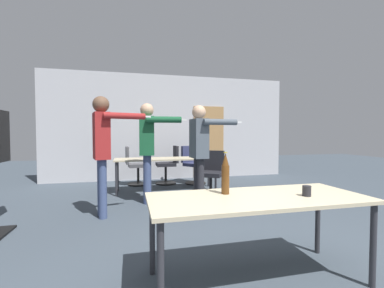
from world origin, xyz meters
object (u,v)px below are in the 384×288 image
object	(u,v)px
office_chair_far_right	(169,166)
beer_bottle	(225,174)
office_chair_far_left	(193,166)
person_left_plaid	(102,143)
person_center_tall	(200,145)
office_chair_side_rolled	(212,175)
drink_cup	(307,191)
person_far_watching	(148,143)
office_chair_mid_tucked	(135,167)

from	to	relation	value
office_chair_far_right	beer_bottle	bearing A→B (deg)	176.91
beer_bottle	office_chair_far_left	bearing A→B (deg)	79.90
person_left_plaid	office_chair_far_right	world-z (taller)	person_left_plaid
office_chair_far_left	office_chair_far_right	bearing A→B (deg)	-46.83
office_chair_far_right	person_center_tall	bearing A→B (deg)	-175.71
office_chair_side_rolled	drink_cup	bearing A→B (deg)	119.98
office_chair_far_left	person_center_tall	bearing A→B (deg)	42.72
person_center_tall	person_left_plaid	bearing A→B (deg)	-86.72
office_chair_side_rolled	person_left_plaid	bearing A→B (deg)	58.09
person_far_watching	office_chair_mid_tucked	bearing A→B (deg)	-167.74
office_chair_far_left	beer_bottle	size ratio (longest dim) A/B	2.57
office_chair_side_rolled	beer_bottle	distance (m)	3.03
office_chair_mid_tucked	office_chair_side_rolled	size ratio (longest dim) A/B	1.04
office_chair_mid_tucked	drink_cup	bearing A→B (deg)	12.23
office_chair_mid_tucked	person_left_plaid	bearing A→B (deg)	-16.26
person_far_watching	drink_cup	size ratio (longest dim) A/B	20.35
office_chair_far_left	office_chair_side_rolled	xyz separation A→B (m)	(0.07, -1.30, -0.03)
person_far_watching	office_chair_far_left	world-z (taller)	person_far_watching
office_chair_far_right	office_chair_far_left	world-z (taller)	office_chair_far_right
person_left_plaid	office_chair_mid_tucked	distance (m)	2.54
office_chair_far_right	beer_bottle	xyz separation A→B (m)	(-0.14, -4.29, 0.45)
office_chair_far_right	office_chair_side_rolled	distance (m)	1.57
office_chair_side_rolled	office_chair_far_right	bearing A→B (deg)	-31.07
drink_cup	office_chair_far_left	bearing A→B (deg)	88.66
person_far_watching	office_chair_side_rolled	xyz separation A→B (m)	(1.31, 0.26, -0.68)
person_far_watching	drink_cup	world-z (taller)	person_far_watching
person_center_tall	office_chair_mid_tucked	world-z (taller)	person_center_tall
person_far_watching	office_chair_far_left	xyz separation A→B (m)	(1.23, 1.56, -0.64)
office_chair_far_left	office_chair_side_rolled	bearing A→B (deg)	56.74
office_chair_far_left	office_chair_mid_tucked	bearing A→B (deg)	-42.33
person_center_tall	person_far_watching	distance (m)	0.98
person_left_plaid	drink_cup	distance (m)	2.88
office_chair_far_left	office_chair_mid_tucked	world-z (taller)	office_chair_far_left
beer_bottle	person_left_plaid	bearing A→B (deg)	121.97
person_center_tall	drink_cup	bearing A→B (deg)	3.97
person_far_watching	office_chair_far_right	bearing A→B (deg)	164.91
person_far_watching	office_chair_side_rolled	world-z (taller)	person_far_watching
person_far_watching	office_chair_far_right	distance (m)	1.90
person_center_tall	office_chair_far_left	world-z (taller)	person_center_tall
office_chair_far_left	drink_cup	xyz separation A→B (m)	(-0.10, -4.42, 0.32)
person_center_tall	drink_cup	world-z (taller)	person_center_tall
person_left_plaid	office_chair_far_left	world-z (taller)	person_left_plaid
person_center_tall	beer_bottle	distance (m)	2.15
office_chair_far_right	drink_cup	size ratio (longest dim) A/B	10.72
office_chair_far_right	office_chair_mid_tucked	distance (m)	0.83
person_center_tall	office_chair_side_rolled	distance (m)	1.10
person_left_plaid	drink_cup	xyz separation A→B (m)	(1.85, -2.18, -0.35)
person_left_plaid	beer_bottle	distance (m)	2.30
beer_bottle	drink_cup	xyz separation A→B (m)	(0.64, -0.24, -0.13)
office_chair_side_rolled	drink_cup	size ratio (longest dim) A/B	10.18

